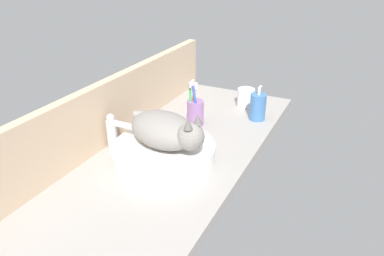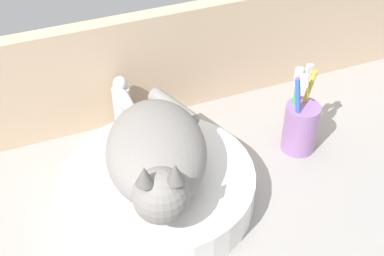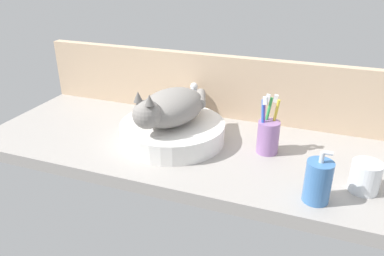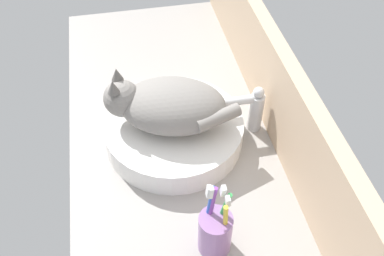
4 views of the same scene
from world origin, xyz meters
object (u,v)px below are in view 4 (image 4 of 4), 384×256
object	(u,v)px
cat	(167,105)
toothbrush_cup	(215,231)
sink_basin	(174,131)
faucet	(252,108)

from	to	relation	value
cat	toothbrush_cup	size ratio (longest dim) A/B	1.65
sink_basin	toothbrush_cup	xyz separation A→B (cm)	(30.62, 3.07, 2.50)
sink_basin	toothbrush_cup	distance (cm)	30.88
sink_basin	faucet	xyz separation A→B (cm)	(-0.22, 19.93, 4.05)
cat	faucet	bearing A→B (deg)	89.82
faucet	toothbrush_cup	distance (cm)	35.18
sink_basin	cat	distance (cm)	9.12
sink_basin	toothbrush_cup	size ratio (longest dim) A/B	1.83
faucet	cat	bearing A→B (deg)	-90.18
faucet	toothbrush_cup	bearing A→B (deg)	-28.65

